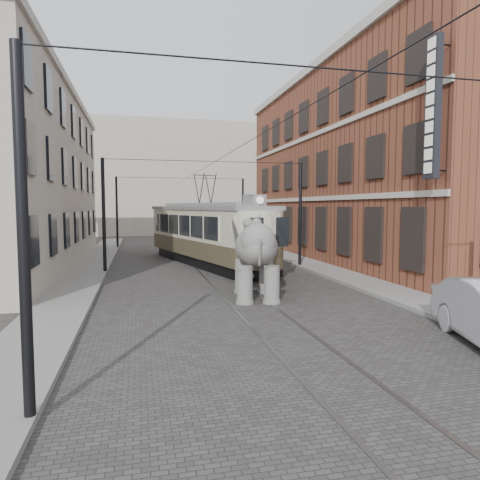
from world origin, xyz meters
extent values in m
plane|color=#3E3C3A|center=(0.00, 0.00, 0.00)|extent=(120.00, 120.00, 0.00)
cube|color=slate|center=(6.00, 0.00, 0.07)|extent=(2.00, 60.00, 0.15)
cube|color=slate|center=(-6.50, 0.00, 0.07)|extent=(2.00, 60.00, 0.15)
cube|color=brown|center=(11.00, 9.00, 6.00)|extent=(8.00, 26.00, 12.00)
cube|color=#9F9383|center=(-11.00, 10.00, 5.00)|extent=(7.00, 24.00, 10.00)
cube|color=#9F9383|center=(0.00, 40.00, 7.00)|extent=(28.00, 10.00, 14.00)
camera|label=1|loc=(-3.84, -17.28, 3.50)|focal=32.22mm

